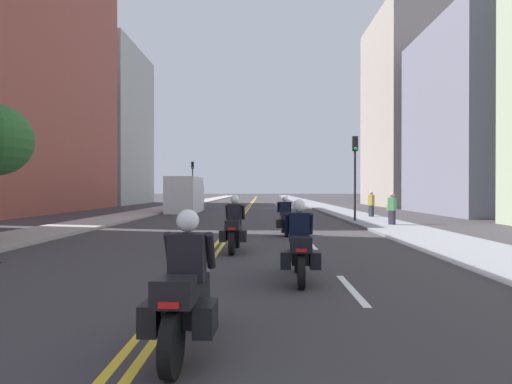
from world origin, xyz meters
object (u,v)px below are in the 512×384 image
Objects in this scene: motorcycle_2 at (234,229)px; motorcycle_3 at (285,219)px; pedestrian_1 at (392,209)px; pedestrian_0 at (371,204)px; parked_truck at (186,196)px; motorcycle_0 at (186,295)px; motorcycle_1 at (299,249)px; traffic_light_far at (193,176)px; traffic_light_near at (355,163)px.

motorcycle_2 reaches higher than motorcycle_3.
pedestrian_0 is at bearing -37.77° from pedestrian_1.
parked_truck reaches higher than pedestrian_0.
pedestrian_1 reaches higher than motorcycle_0.
traffic_light_far is (-8.67, 39.32, 2.76)m from motorcycle_1.
traffic_light_far is (-8.83, 30.87, 2.76)m from motorcycle_3.
motorcycle_1 is at bearing 135.20° from pedestrian_0.
parked_truck is (-12.44, 13.16, 0.42)m from pedestrian_1.
traffic_light_far is 2.92× the size of pedestrian_0.
motorcycle_0 is at bearing -100.77° from motorcycle_3.
motorcycle_0 is 1.27× the size of pedestrian_1.
motorcycle_1 is 8.45m from motorcycle_3.
traffic_light_near is 27.84m from traffic_light_far.
motorcycle_0 is 1.23× the size of pedestrian_0.
motorcycle_1 is 1.33× the size of pedestrian_1.
motorcycle_2 is 1.27× the size of pedestrian_0.
motorcycle_1 is 4.22m from motorcycle_2.
parked_truck is at bearing 106.16° from motorcycle_2.
motorcycle_0 is 19.52m from traffic_light_near.
traffic_light_far is (-7.11, 35.40, 2.75)m from motorcycle_2.
traffic_light_far reaches higher than motorcycle_2.
traffic_light_near reaches higher than pedestrian_1.
traffic_light_far is 25.94m from pedestrian_0.
motorcycle_2 reaches higher than pedestrian_1.
parked_truck reaches higher than motorcycle_0.
motorcycle_2 is at bearing 114.03° from motorcycle_1.
parked_truck is at bearing 107.55° from motorcycle_1.
traffic_light_far is 3.00× the size of pedestrian_1.
motorcycle_1 is (1.59, 3.70, 0.00)m from motorcycle_0.
traffic_light_near is 2.85× the size of pedestrian_1.
pedestrian_0 is (1.78, 3.45, -2.37)m from traffic_light_near.
parked_truck is at bearing 102.57° from motorcycle_0.
pedestrian_1 is at bearing 67.75° from motorcycle_1.
pedestrian_0 is 6.03m from pedestrian_1.
parked_truck is at bearing 110.11° from motorcycle_3.
motorcycle_1 reaches higher than motorcycle_0.
pedestrian_0 is 14.84m from parked_truck.
motorcycle_3 is 0.47× the size of traffic_light_near.
parked_truck is at bearing 10.92° from pedestrian_1.
pedestrian_1 reaches higher than motorcycle_3.
traffic_light_far reaches higher than motorcycle_1.
motorcycle_1 is 13.38m from pedestrian_1.
motorcycle_0 is 4.03m from motorcycle_1.
pedestrian_1 is 18.11m from parked_truck.
motorcycle_3 is at bearing -74.03° from traffic_light_far.
motorcycle_1 is 1.00× the size of motorcycle_3.
pedestrian_1 is at bearing -46.60° from parked_truck.
traffic_light_near reaches higher than motorcycle_3.
motorcycle_3 is at bearing 84.03° from motorcycle_0.
traffic_light_far reaches higher than motorcycle_0.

